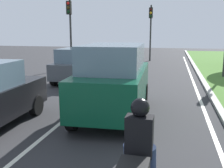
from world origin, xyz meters
The scene contains 9 objects.
ground_plane centered at (0.00, 14.00, 0.00)m, with size 60.00×60.00×0.00m, color #2D2D30.
lane_line_center centered at (-0.70, 14.00, 0.00)m, with size 0.12×32.00×0.01m, color silver.
lane_line_right_edge centered at (3.60, 14.00, 0.00)m, with size 0.12×32.00×0.01m, color silver.
curb_right centered at (4.10, 14.00, 0.06)m, with size 0.24×48.00×0.12m, color #9E9B93.
car_suv_ahead centered at (0.68, 9.49, 1.17)m, with size 2.11×4.57×2.28m.
car_hatchback_far centered at (-2.48, 14.69, 0.88)m, with size 1.78×3.73×1.78m.
rider_person centered at (2.03, 5.13, 1.19)m, with size 0.51×0.41×1.16m.
traffic_light_overhead_left centered at (-4.63, 19.37, 3.31)m, with size 0.32×0.50×4.84m.
traffic_light_far_median centered at (0.48, 25.46, 3.29)m, with size 0.32×0.50×4.85m.
Camera 1 is at (2.45, 1.41, 2.70)m, focal length 42.84 mm.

